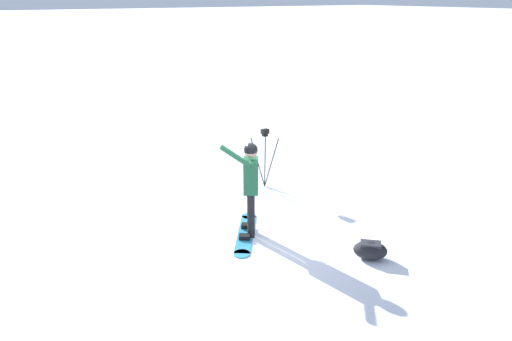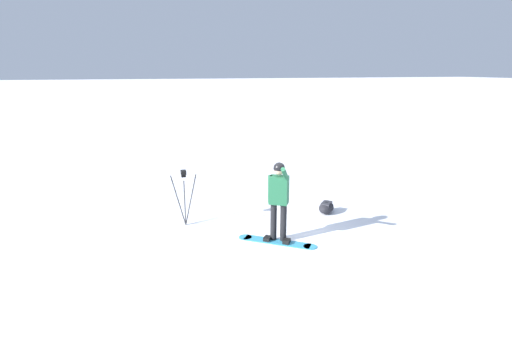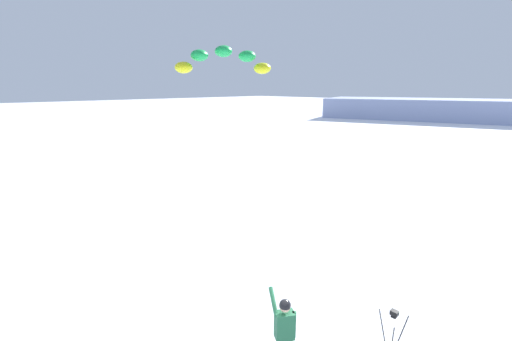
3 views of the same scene
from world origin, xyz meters
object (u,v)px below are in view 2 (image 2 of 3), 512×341
at_px(snowboarder, 279,193).
at_px(snowboard, 277,241).
at_px(camera_tripod, 184,186).
at_px(gear_bag_large, 326,207).

distance_m(snowboarder, snowboard, 1.08).
relative_size(snowboard, camera_tripod, 1.08).
bearing_deg(gear_bag_large, snowboard, 35.23).
height_order(snowboard, camera_tripod, camera_tripod).
relative_size(snowboarder, snowboard, 1.22).
xyz_separation_m(snowboard, gear_bag_large, (-1.87, -1.32, 0.14)).
height_order(snowboarder, camera_tripod, snowboarder).
xyz_separation_m(snowboarder, snowboard, (0.06, 0.07, -1.07)).
bearing_deg(gear_bag_large, snowboarder, 34.47).
height_order(gear_bag_large, camera_tripod, camera_tripod).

